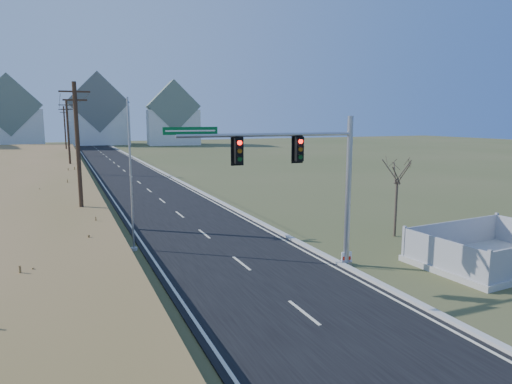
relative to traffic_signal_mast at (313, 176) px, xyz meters
The scene contains 14 objects.
ground 5.44m from the traffic_signal_mast, 141.89° to the right, with size 260.00×260.00×0.00m, color #434C25.
road 48.18m from the traffic_signal_mast, 93.16° to the left, with size 8.00×180.00×0.06m, color black.
curb 48.13m from the traffic_signal_mast, 88.20° to the left, with size 0.30×180.00×0.18m, color #B2AFA8.
utility_pole_near 15.84m from the traffic_signal_mast, 125.29° to the left, with size 1.80×0.26×9.00m.
utility_pole_mid 43.89m from the traffic_signal_mast, 102.03° to the left, with size 1.80×0.26×9.00m.
utility_pole_far 73.50m from the traffic_signal_mast, 97.15° to the left, with size 1.80×0.26×9.00m.
condo_nnw 107.95m from the traffic_signal_mast, 101.03° to the left, with size 14.93×11.17×17.03m.
condo_n 109.98m from the traffic_signal_mast, 90.34° to the left, with size 15.27×10.20×18.54m.
condo_ne 103.42m from the traffic_signal_mast, 80.34° to the left, with size 14.12×10.51×16.52m.
traffic_signal_mast is the anchor object (origin of this frame).
fence_enclosure 9.53m from the traffic_signal_mast, 17.69° to the right, with size 7.35×5.26×1.62m.
open_sign 4.36m from the traffic_signal_mast, ahead, with size 0.50×0.14×0.61m.
flagpole 9.45m from the traffic_signal_mast, 137.80° to the left, with size 0.35×0.35×7.84m.
bare_tree 8.15m from the traffic_signal_mast, 23.55° to the left, with size 1.84×1.84×4.87m.
Camera 1 is at (-7.50, -15.22, 6.78)m, focal length 32.00 mm.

